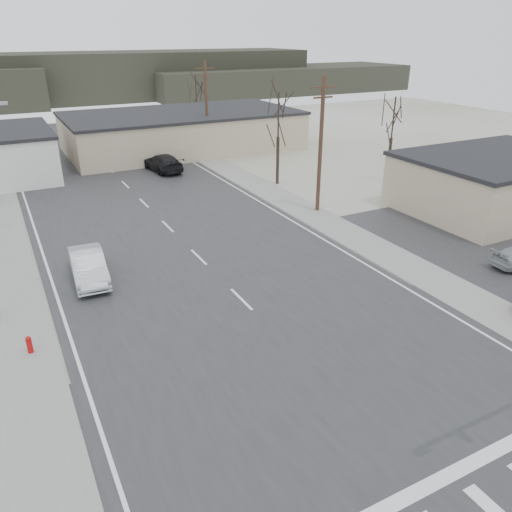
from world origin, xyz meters
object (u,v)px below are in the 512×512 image
Objects in this scene: car_far_a at (163,163)px; car_far_b at (79,134)px; sedan_crossing at (88,266)px; fire_hydrant at (29,345)px.

car_far_a reaches higher than car_far_b.
sedan_crossing is 23.87m from car_far_a.
sedan_crossing is 1.35× the size of car_far_b.
sedan_crossing reaches higher than car_far_b.
fire_hydrant is 0.15× the size of car_far_a.
car_far_a is (14.79, 27.11, 0.43)m from fire_hydrant.
car_far_b is (6.58, 41.75, -0.19)m from sedan_crossing.
fire_hydrant is at bearing -117.80° from sedan_crossing.
car_far_a is at bearing 65.77° from sedan_crossing.
car_far_b reaches higher than fire_hydrant.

